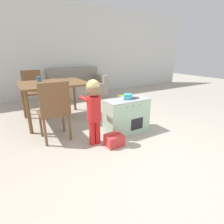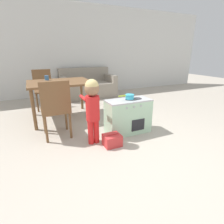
# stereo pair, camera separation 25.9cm
# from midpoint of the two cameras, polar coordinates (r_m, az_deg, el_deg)

# --- Properties ---
(ground_plane) EXTENTS (16.00, 16.00, 0.00)m
(ground_plane) POSITION_cam_midpoint_polar(r_m,az_deg,el_deg) (2.14, 14.86, -17.67)
(ground_plane) COLOR #B2A899
(wall_back) EXTENTS (10.00, 0.06, 2.60)m
(wall_back) POSITION_cam_midpoint_polar(r_m,az_deg,el_deg) (5.53, -13.28, 18.89)
(wall_back) COLOR silver
(wall_back) RESTS_ON ground_plane
(play_kitchen) EXTENTS (0.71, 0.34, 0.56)m
(play_kitchen) POSITION_cam_midpoint_polar(r_m,az_deg,el_deg) (2.84, 7.88, -1.42)
(play_kitchen) COLOR #B2DBB7
(play_kitchen) RESTS_ON ground_plane
(toy_pot) EXTENTS (0.26, 0.14, 0.08)m
(toy_pot) POSITION_cam_midpoint_polar(r_m,az_deg,el_deg) (2.75, 8.42, 5.02)
(toy_pot) COLOR #38B2D6
(toy_pot) RESTS_ON play_kitchen
(child_figure) EXTENTS (0.22, 0.37, 0.93)m
(child_figure) POSITION_cam_midpoint_polar(r_m,az_deg,el_deg) (2.36, -3.33, 3.02)
(child_figure) COLOR red
(child_figure) RESTS_ON ground_plane
(toy_basket) EXTENTS (0.24, 0.20, 0.18)m
(toy_basket) POSITION_cam_midpoint_polar(r_m,az_deg,el_deg) (2.49, 3.06, -9.22)
(toy_basket) COLOR #D13838
(toy_basket) RESTS_ON ground_plane
(dining_table) EXTENTS (1.15, 0.94, 0.73)m
(dining_table) POSITION_cam_midpoint_polar(r_m,az_deg,el_deg) (3.47, -14.55, 8.20)
(dining_table) COLOR brown
(dining_table) RESTS_ON ground_plane
(dining_chair_near) EXTENTS (0.41, 0.41, 0.89)m
(dining_chair_near) POSITION_cam_midpoint_polar(r_m,az_deg,el_deg) (2.65, -15.27, 1.11)
(dining_chair_near) COLOR brown
(dining_chair_near) RESTS_ON ground_plane
(dining_chair_far) EXTENTS (0.41, 0.41, 0.89)m
(dining_chair_far) POSITION_cam_midpoint_polar(r_m,az_deg,el_deg) (4.30, -19.90, 7.31)
(dining_chair_far) COLOR brown
(dining_chair_far) RESTS_ON ground_plane
(couch) EXTENTS (1.52, 0.89, 0.82)m
(couch) POSITION_cam_midpoint_polar(r_m,az_deg,el_deg) (5.28, -6.64, 8.32)
(couch) COLOR gray
(couch) RESTS_ON ground_plane
(cup_on_table) EXTENTS (0.08, 0.08, 0.09)m
(cup_on_table) POSITION_cam_midpoint_polar(r_m,az_deg,el_deg) (3.70, -18.67, 10.50)
(cup_on_table) COLOR teal
(cup_on_table) RESTS_ON dining_table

